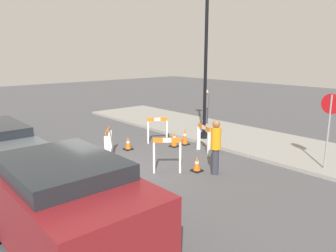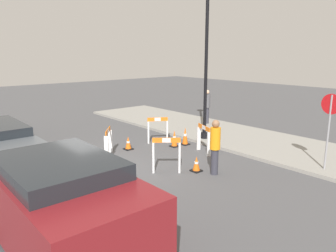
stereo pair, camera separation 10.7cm
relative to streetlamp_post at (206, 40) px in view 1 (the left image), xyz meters
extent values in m
plane|color=#4C4C4F|center=(0.41, -4.99, -4.03)|extent=(60.00, 60.00, 0.00)
cube|color=gray|center=(0.41, 1.39, -3.97)|extent=(18.00, 3.77, 0.12)
cylinder|color=black|center=(0.00, 0.00, -3.79)|extent=(0.29, 0.29, 0.24)
cylinder|color=black|center=(0.00, 0.00, -1.02)|extent=(0.13, 0.13, 5.78)
cylinder|color=gray|center=(4.88, 0.09, -2.79)|extent=(0.06, 0.06, 2.24)
cylinder|color=red|center=(4.88, 0.09, -1.94)|extent=(0.60, 0.07, 0.60)
cube|color=white|center=(-0.81, -1.32, -3.58)|extent=(0.14, 0.12, 0.89)
cube|color=white|center=(-1.20, -1.97, -3.58)|extent=(0.14, 0.12, 0.89)
cube|color=orange|center=(-1.01, -1.64, -3.06)|extent=(0.44, 0.71, 0.15)
cube|color=white|center=(-1.01, -1.64, -3.06)|extent=(0.15, 0.23, 0.14)
cube|color=white|center=(-1.11, -3.76, -3.61)|extent=(0.13, 0.14, 0.83)
cube|color=white|center=(-0.43, -4.31, -3.61)|extent=(0.13, 0.14, 0.83)
cube|color=orange|center=(-0.77, -4.04, -3.12)|extent=(0.74, 0.61, 0.15)
cube|color=white|center=(-0.77, -4.04, -3.12)|extent=(0.24, 0.20, 0.14)
cube|color=white|center=(1.54, -3.85, -3.56)|extent=(0.14, 0.13, 0.94)
cube|color=white|center=(2.04, -3.25, -3.56)|extent=(0.14, 0.13, 0.94)
cube|color=orange|center=(1.79, -3.55, -3.02)|extent=(0.56, 0.66, 0.15)
cube|color=white|center=(1.79, -3.55, -3.02)|extent=(0.18, 0.21, 0.14)
cube|color=white|center=(1.53, -1.39, -3.60)|extent=(0.10, 0.14, 0.86)
cube|color=white|center=(0.73, -1.08, -3.60)|extent=(0.10, 0.14, 0.86)
cube|color=orange|center=(1.13, -1.23, -3.09)|extent=(0.86, 0.35, 0.15)
cube|color=white|center=(1.13, -1.23, -3.09)|extent=(0.27, 0.13, 0.14)
cube|color=black|center=(2.30, -2.78, -4.01)|extent=(0.30, 0.30, 0.04)
cone|color=orange|center=(2.30, -2.78, -3.77)|extent=(0.23, 0.22, 0.43)
cylinder|color=white|center=(2.30, -2.78, -3.75)|extent=(0.13, 0.13, 0.06)
cube|color=black|center=(-1.00, -3.07, -4.01)|extent=(0.30, 0.30, 0.04)
cone|color=orange|center=(-1.00, -3.07, -3.76)|extent=(0.23, 0.22, 0.46)
cylinder|color=white|center=(-1.00, -3.07, -3.74)|extent=(0.13, 0.13, 0.06)
cube|color=black|center=(-0.10, -0.99, -4.01)|extent=(0.30, 0.30, 0.04)
cone|color=orange|center=(-0.10, -0.99, -3.66)|extent=(0.23, 0.22, 0.66)
cylinder|color=white|center=(-0.10, -0.99, -3.63)|extent=(0.13, 0.13, 0.09)
cube|color=black|center=(-0.16, -1.50, -4.01)|extent=(0.30, 0.30, 0.04)
cone|color=orange|center=(-0.16, -1.50, -3.69)|extent=(0.22, 0.22, 0.60)
cylinder|color=white|center=(-0.16, -1.50, -3.66)|extent=(0.13, 0.13, 0.08)
cylinder|color=#33333D|center=(2.81, -2.55, -3.64)|extent=(0.23, 0.23, 0.78)
cylinder|color=orange|center=(2.81, -2.55, -2.93)|extent=(0.32, 0.32, 0.65)
sphere|color=#8E6647|center=(2.81, -2.55, -2.49)|extent=(0.24, 0.24, 0.22)
cylinder|color=#33333D|center=(-1.93, 2.21, -3.51)|extent=(0.26, 0.26, 0.79)
cylinder|color=#4C4C51|center=(-1.93, 2.21, -2.79)|extent=(0.36, 0.36, 0.66)
sphere|color=#DBAD89|center=(-1.93, 2.21, -2.35)|extent=(0.25, 0.25, 0.21)
cylinder|color=black|center=(0.30, -6.75, -3.73)|extent=(0.60, 0.18, 0.60)
cylinder|color=black|center=(-2.28, -6.75, -3.73)|extent=(0.60, 0.18, 0.60)
cube|color=maroon|center=(3.71, -7.59, -3.12)|extent=(4.01, 1.83, 1.23)
cube|color=#1E2328|center=(3.71, -7.59, -2.50)|extent=(2.20, 1.68, 0.55)
cylinder|color=black|center=(4.96, -6.67, -3.73)|extent=(0.60, 0.18, 0.60)
cylinder|color=black|center=(2.47, -6.67, -3.73)|extent=(0.60, 0.18, 0.60)
camera|label=1|loc=(8.86, -9.67, -0.50)|focal=35.00mm
camera|label=2|loc=(8.93, -9.59, -0.50)|focal=35.00mm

